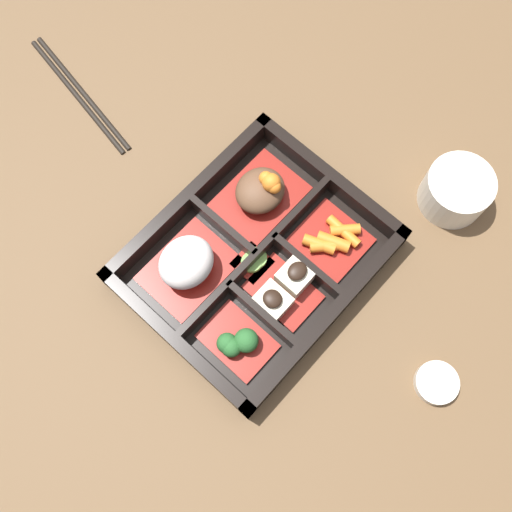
{
  "coord_description": "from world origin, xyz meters",
  "views": [
    {
      "loc": [
        -0.16,
        -0.15,
        0.69
      ],
      "look_at": [
        0.0,
        0.0,
        0.03
      ],
      "focal_mm": 42.0,
      "sensor_mm": 36.0,
      "label": 1
    }
  ],
  "objects": [
    {
      "name": "bento_base",
      "position": [
        0.0,
        0.0,
        0.01
      ],
      "size": [
        0.28,
        0.23,
        0.01
      ],
      "color": "black",
      "rests_on": "ground_plane"
    },
    {
      "name": "bento_rim",
      "position": [
        -0.0,
        -0.0,
        0.02
      ],
      "size": [
        0.28,
        0.23,
        0.04
      ],
      "color": "black",
      "rests_on": "ground_plane"
    },
    {
      "name": "tea_cup",
      "position": [
        0.22,
        -0.12,
        0.03
      ],
      "size": [
        0.08,
        0.08,
        0.05
      ],
      "color": "beige",
      "rests_on": "ground_plane"
    },
    {
      "name": "bowl_stew",
      "position": [
        0.06,
        0.05,
        0.03
      ],
      "size": [
        0.1,
        0.08,
        0.05
      ],
      "color": "maroon",
      "rests_on": "bento_base"
    },
    {
      "name": "sauce_dish",
      "position": [
        0.03,
        -0.25,
        0.01
      ],
      "size": [
        0.05,
        0.05,
        0.01
      ],
      "color": "beige",
      "rests_on": "ground_plane"
    },
    {
      "name": "chopsticks",
      "position": [
        0.02,
        0.33,
        0.0
      ],
      "size": [
        0.05,
        0.22,
        0.01
      ],
      "color": "black",
      "rests_on": "ground_plane"
    },
    {
      "name": "bowl_carrots",
      "position": [
        0.08,
        -0.05,
        0.02
      ],
      "size": [
        0.07,
        0.08,
        0.02
      ],
      "color": "maroon",
      "rests_on": "bento_base"
    },
    {
      "name": "bowl_greens",
      "position": [
        -0.09,
        -0.05,
        0.02
      ],
      "size": [
        0.06,
        0.08,
        0.03
      ],
      "color": "maroon",
      "rests_on": "bento_base"
    },
    {
      "name": "bowl_tofu",
      "position": [
        -0.01,
        -0.05,
        0.02
      ],
      "size": [
        0.08,
        0.08,
        0.04
      ],
      "color": "maroon",
      "rests_on": "bento_base"
    },
    {
      "name": "bowl_pickles",
      "position": [
        -0.01,
        -0.0,
        0.02
      ],
      "size": [
        0.04,
        0.04,
        0.01
      ],
      "color": "maroon",
      "rests_on": "bento_base"
    },
    {
      "name": "bowl_rice",
      "position": [
        -0.06,
        0.05,
        0.03
      ],
      "size": [
        0.1,
        0.08,
        0.05
      ],
      "color": "maroon",
      "rests_on": "bento_base"
    },
    {
      "name": "ground_plane",
      "position": [
        0.0,
        0.0,
        0.0
      ],
      "size": [
        3.0,
        3.0,
        0.0
      ],
      "primitive_type": "plane",
      "color": "brown"
    }
  ]
}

